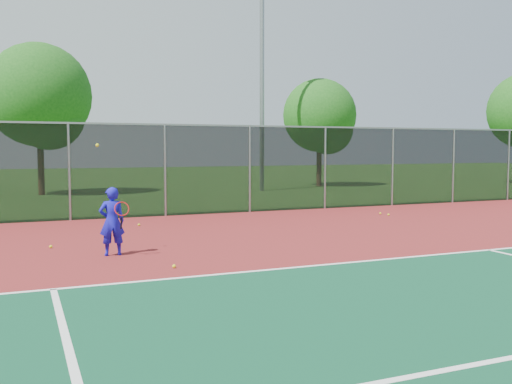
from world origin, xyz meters
The scene contains 11 objects.
court_apron centered at (0.00, 2.00, 0.01)m, with size 30.00×20.00×0.02m, color maroon.
fence_back centered at (0.00, 12.00, 1.56)m, with size 30.00×0.06×3.03m.
tennis_player centered at (-5.69, 5.60, 0.74)m, with size 0.59×0.59×2.33m.
practice_ball_2 centered at (3.79, 9.60, 0.06)m, with size 0.07×0.07×0.07m, color yellow.
practice_ball_3 centered at (-4.83, 3.86, 0.06)m, with size 0.07×0.07×0.07m, color yellow.
practice_ball_4 centered at (-6.83, 7.00, 0.06)m, with size 0.07×0.07×0.07m, color yellow.
practice_ball_6 centered at (-4.29, 9.89, 0.06)m, with size 0.07×0.07×0.07m, color yellow.
practice_ball_7 centered at (3.82, 9.18, 0.06)m, with size 0.07×0.07×0.07m, color yellow.
floodlight_n centered at (4.39, 21.12, 6.95)m, with size 0.90×0.40×12.34m.
tree_back_left centered at (-6.33, 22.73, 4.54)m, with size 4.92×4.92×7.23m.
tree_back_mid centered at (9.05, 23.11, 3.96)m, with size 4.30×4.30×6.31m.
Camera 1 is at (-7.46, -6.39, 2.26)m, focal length 40.00 mm.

